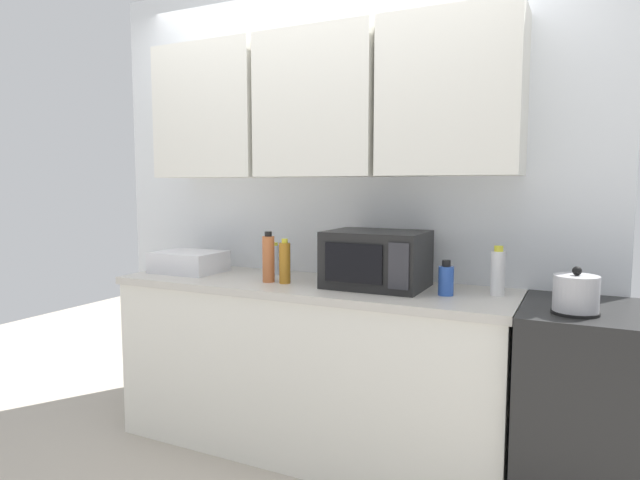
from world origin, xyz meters
TOP-DOWN VIEW (x-y plane):
  - wall_back_with_cabinets at (0.00, -0.07)m, footprint 2.96×0.38m
  - counter_run at (0.00, -0.30)m, footprint 2.09×0.63m
  - stove_range at (1.43, -0.32)m, footprint 0.76×0.64m
  - kettle at (1.26, -0.46)m, footprint 0.17×0.17m
  - microwave at (0.36, -0.27)m, footprint 0.48×0.37m
  - dish_rack at (-0.79, -0.30)m, footprint 0.38×0.30m
  - bottle_amber_vinegar at (-0.10, -0.37)m, footprint 0.06×0.06m
  - bottle_white_jar at (0.93, -0.22)m, footprint 0.07×0.07m
  - bottle_spice_jar at (-0.20, -0.38)m, footprint 0.06×0.06m
  - bottle_blue_cleaner at (0.72, -0.32)m, footprint 0.07×0.07m
  - bottle_clear_tall at (-0.30, -0.15)m, footprint 0.06×0.06m

SIDE VIEW (x-z plane):
  - counter_run at x=0.00m, z-range 0.00..0.90m
  - stove_range at x=1.43m, z-range 0.00..0.91m
  - dish_rack at x=-0.79m, z-range 0.90..1.02m
  - bottle_blue_cleaner at x=0.72m, z-range 0.89..1.05m
  - kettle at x=1.26m, z-range 0.89..1.07m
  - bottle_clear_tall at x=-0.30m, z-range 0.90..1.08m
  - bottle_white_jar at x=0.93m, z-range 0.89..1.12m
  - bottle_amber_vinegar at x=-0.10m, z-range 0.89..1.12m
  - bottle_spice_jar at x=-0.20m, z-range 0.89..1.16m
  - microwave at x=0.36m, z-range 0.90..1.18m
  - wall_back_with_cabinets at x=0.00m, z-range 0.27..2.87m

